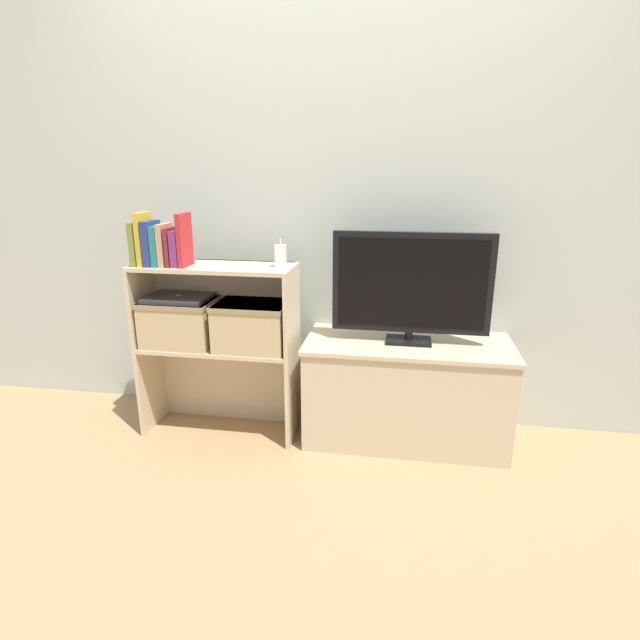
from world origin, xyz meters
TOP-DOWN VIEW (x-y plane):
  - ground_plane at (0.00, 0.00)m, footprint 16.00×16.00m
  - wall_back at (0.00, 0.48)m, footprint 10.00×0.05m
  - tv_stand at (0.43, 0.22)m, footprint 1.02×0.46m
  - tv at (0.43, 0.22)m, footprint 0.75×0.14m
  - bookshelf_lower_tier at (-0.53, 0.21)m, footprint 0.80×0.30m
  - bookshelf_upper_tier at (-0.53, 0.20)m, footprint 0.80×0.30m
  - book_olive at (-0.89, 0.10)m, footprint 0.02×0.14m
  - book_mustard at (-0.85, 0.10)m, footprint 0.03×0.13m
  - book_navy at (-0.82, 0.10)m, footprint 0.04×0.14m
  - book_teal at (-0.78, 0.10)m, footprint 0.03×0.14m
  - book_tan at (-0.74, 0.10)m, footprint 0.03×0.14m
  - book_maroon at (-0.71, 0.10)m, footprint 0.02×0.13m
  - book_plum at (-0.68, 0.10)m, footprint 0.04×0.13m
  - book_crimson at (-0.64, 0.10)m, footprint 0.02×0.14m
  - baby_monitor at (-0.19, 0.15)m, footprint 0.05×0.04m
  - storage_basket_left at (-0.72, 0.13)m, footprint 0.36×0.27m
  - storage_basket_right at (-0.34, 0.13)m, footprint 0.36×0.27m
  - laptop at (-0.72, 0.13)m, footprint 0.31×0.24m

SIDE VIEW (x-z plane):
  - ground_plane at x=0.00m, z-range 0.00..0.00m
  - tv_stand at x=0.43m, z-range 0.00..0.53m
  - bookshelf_lower_tier at x=-0.53m, z-range 0.06..0.54m
  - storage_basket_left at x=-0.72m, z-range 0.49..0.72m
  - storage_basket_right at x=-0.34m, z-range 0.49..0.72m
  - laptop at x=-0.72m, z-range 0.71..0.74m
  - bookshelf_upper_tier at x=-0.53m, z-range 0.54..0.95m
  - tv at x=0.43m, z-range 0.54..1.08m
  - baby_monitor at x=-0.19m, z-range 0.88..1.02m
  - book_plum at x=-0.68m, z-range 0.89..1.07m
  - book_maroon at x=-0.71m, z-range 0.89..1.08m
  - book_teal at x=-0.78m, z-range 0.89..1.09m
  - book_tan at x=-0.74m, z-range 0.89..1.10m
  - book_olive at x=-0.89m, z-range 0.89..1.10m
  - book_navy at x=-0.82m, z-range 0.89..1.11m
  - book_crimson at x=-0.64m, z-range 0.89..1.15m
  - book_mustard at x=-0.85m, z-range 0.89..1.15m
  - wall_back at x=0.00m, z-range 0.00..2.40m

